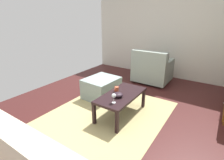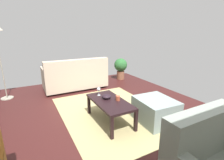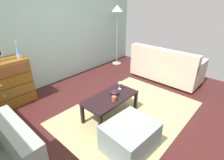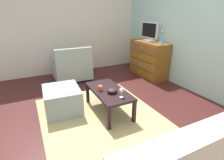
% 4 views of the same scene
% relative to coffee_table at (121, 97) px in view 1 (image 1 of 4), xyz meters
% --- Properties ---
extents(ground_plane, '(5.87, 4.64, 0.05)m').
position_rel_coffee_table_xyz_m(ground_plane, '(0.09, 0.00, -0.38)').
color(ground_plane, '#3F1918').
extents(wall_plain_left, '(0.12, 4.64, 2.53)m').
position_rel_coffee_table_xyz_m(wall_plain_left, '(-2.60, 0.00, 0.91)').
color(wall_plain_left, beige).
rests_on(wall_plain_left, ground_plane).
extents(area_rug, '(2.60, 1.90, 0.01)m').
position_rel_coffee_table_xyz_m(area_rug, '(0.29, -0.20, -0.35)').
color(area_rug, tan).
rests_on(area_rug, ground_plane).
extents(coffee_table, '(1.01, 0.50, 0.41)m').
position_rel_coffee_table_xyz_m(coffee_table, '(0.00, 0.00, 0.00)').
color(coffee_table, black).
rests_on(coffee_table, ground_plane).
extents(wine_glass, '(0.07, 0.07, 0.16)m').
position_rel_coffee_table_xyz_m(wine_glass, '(0.33, 0.07, 0.17)').
color(wine_glass, silver).
rests_on(wine_glass, coffee_table).
extents(mug, '(0.11, 0.08, 0.08)m').
position_rel_coffee_table_xyz_m(mug, '(-0.05, -0.13, 0.09)').
color(mug, '#BC5537').
rests_on(mug, coffee_table).
extents(bowl_decorative, '(0.17, 0.17, 0.08)m').
position_rel_coffee_table_xyz_m(bowl_decorative, '(0.12, 0.01, 0.09)').
color(bowl_decorative, black).
rests_on(bowl_decorative, coffee_table).
extents(armchair, '(0.80, 0.89, 0.87)m').
position_rel_coffee_table_xyz_m(armchair, '(-1.83, -0.16, -0.01)').
color(armchair, '#332319').
rests_on(armchair, ground_plane).
extents(ottoman, '(0.74, 0.64, 0.43)m').
position_rel_coffee_table_xyz_m(ottoman, '(-0.38, -0.72, -0.14)').
color(ottoman, gray).
rests_on(ottoman, ground_plane).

